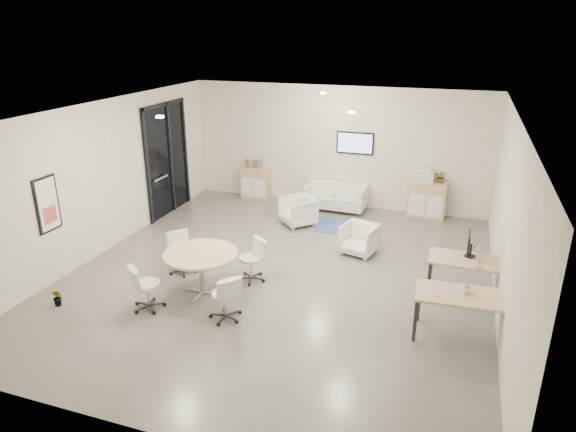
# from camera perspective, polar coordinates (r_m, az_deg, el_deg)

# --- Properties ---
(room_shell) EXTENTS (9.60, 10.60, 4.80)m
(room_shell) POSITION_cam_1_polar(r_m,az_deg,el_deg) (9.65, -0.97, 2.05)
(room_shell) COLOR #615D58
(room_shell) RESTS_ON ground
(glass_door) EXTENTS (0.09, 1.90, 2.85)m
(glass_door) POSITION_cam_1_polar(r_m,az_deg,el_deg) (13.54, -13.29, 6.50)
(glass_door) COLOR black
(glass_door) RESTS_ON room_shell
(artwork) EXTENTS (0.05, 0.54, 1.04)m
(artwork) POSITION_cam_1_polar(r_m,az_deg,el_deg) (10.44, -25.17, 1.17)
(artwork) COLOR black
(artwork) RESTS_ON room_shell
(wall_tv) EXTENTS (0.98, 0.06, 0.58)m
(wall_tv) POSITION_cam_1_polar(r_m,az_deg,el_deg) (13.64, 7.46, 8.04)
(wall_tv) COLOR black
(wall_tv) RESTS_ON room_shell
(ceiling_spots) EXTENTS (3.14, 4.14, 0.03)m
(ceiling_spots) POSITION_cam_1_polar(r_m,az_deg,el_deg) (10.11, -0.48, 12.12)
(ceiling_spots) COLOR #FFEAC6
(ceiling_spots) RESTS_ON room_shell
(sideboard_left) EXTENTS (0.80, 0.41, 0.89)m
(sideboard_left) POSITION_cam_1_polar(r_m,az_deg,el_deg) (14.57, -3.62, 3.68)
(sideboard_left) COLOR tan
(sideboard_left) RESTS_ON room_shell
(sideboard_right) EXTENTS (0.94, 0.45, 0.94)m
(sideboard_right) POSITION_cam_1_polar(r_m,az_deg,el_deg) (13.53, 15.14, 1.76)
(sideboard_right) COLOR tan
(sideboard_right) RESTS_ON room_shell
(books) EXTENTS (0.46, 0.14, 0.22)m
(books) POSITION_cam_1_polar(r_m,az_deg,el_deg) (14.44, -3.81, 5.82)
(books) COLOR red
(books) RESTS_ON sideboard_left
(printer) EXTENTS (0.55, 0.48, 0.34)m
(printer) POSITION_cam_1_polar(r_m,az_deg,el_deg) (13.36, 14.75, 4.40)
(printer) COLOR white
(printer) RESTS_ON sideboard_right
(loveseat) EXTENTS (1.59, 0.83, 0.59)m
(loveseat) POSITION_cam_1_polar(r_m,az_deg,el_deg) (13.76, 5.37, 2.04)
(loveseat) COLOR silver
(loveseat) RESTS_ON room_shell
(blue_rug) EXTENTS (1.56, 1.13, 0.01)m
(blue_rug) POSITION_cam_1_polar(r_m,az_deg,el_deg) (12.64, 6.47, -1.20)
(blue_rug) COLOR #324899
(blue_rug) RESTS_ON room_shell
(armchair_left) EXTENTS (1.03, 1.03, 0.77)m
(armchair_left) POSITION_cam_1_polar(r_m,az_deg,el_deg) (12.60, 1.10, 0.71)
(armchair_left) COLOR silver
(armchair_left) RESTS_ON room_shell
(armchair_right) EXTENTS (0.84, 0.81, 0.73)m
(armchair_right) POSITION_cam_1_polar(r_m,az_deg,el_deg) (11.12, 7.91, -2.40)
(armchair_right) COLOR silver
(armchair_right) RESTS_ON room_shell
(desk_rear) EXTENTS (1.42, 0.74, 0.73)m
(desk_rear) POSITION_cam_1_polar(r_m,az_deg,el_deg) (9.74, 19.48, -5.00)
(desk_rear) COLOR tan
(desk_rear) RESTS_ON room_shell
(desk_front) EXTENTS (1.52, 0.83, 0.77)m
(desk_front) POSITION_cam_1_polar(r_m,az_deg,el_deg) (8.44, 19.03, -8.73)
(desk_front) COLOR tan
(desk_front) RESTS_ON room_shell
(monitor) EXTENTS (0.20, 0.50, 0.44)m
(monitor) POSITION_cam_1_polar(r_m,az_deg,el_deg) (9.75, 19.46, -2.96)
(monitor) COLOR black
(monitor) RESTS_ON desk_rear
(round_table) EXTENTS (1.34, 1.34, 0.82)m
(round_table) POSITION_cam_1_polar(r_m,az_deg,el_deg) (9.38, -9.68, -4.50)
(round_table) COLOR tan
(round_table) RESTS_ON room_shell
(meeting_chairs) EXTENTS (2.37, 2.37, 0.82)m
(meeting_chairs) POSITION_cam_1_polar(r_m,az_deg,el_deg) (9.52, -9.57, -6.28)
(meeting_chairs) COLOR white
(meeting_chairs) RESTS_ON room_shell
(plant_cabinet) EXTENTS (0.39, 0.40, 0.25)m
(plant_cabinet) POSITION_cam_1_polar(r_m,az_deg,el_deg) (13.36, 16.63, 4.04)
(plant_cabinet) COLOR #3F7F3F
(plant_cabinet) RESTS_ON sideboard_right
(plant_floor) EXTENTS (0.25, 0.37, 0.15)m
(plant_floor) POSITION_cam_1_polar(r_m,az_deg,el_deg) (10.00, -24.15, -8.73)
(plant_floor) COLOR #3F7F3F
(plant_floor) RESTS_ON room_shell
(cup) EXTENTS (0.15, 0.13, 0.14)m
(cup) POSITION_cam_1_polar(r_m,az_deg,el_deg) (8.43, 19.27, -7.69)
(cup) COLOR white
(cup) RESTS_ON desk_front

